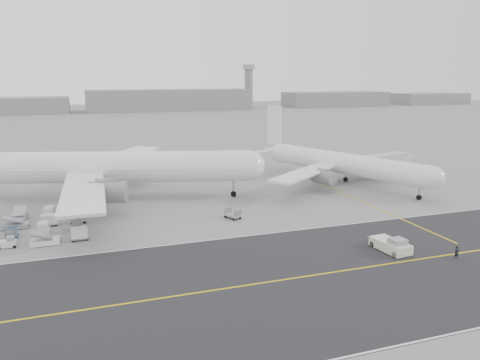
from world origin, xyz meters
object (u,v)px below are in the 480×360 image
object	(u,v)px
airliner_b	(340,163)
ground_crew_a	(457,252)
control_tower	(249,86)
jet_bridge	(381,162)
pushback_tug	(391,245)
airliner_a	(105,167)

from	to	relation	value
airliner_b	ground_crew_a	world-z (taller)	airliner_b
control_tower	jet_bridge	distance (m)	249.23
jet_bridge	ground_crew_a	bearing A→B (deg)	-127.17
control_tower	ground_crew_a	xyz separation A→B (m)	(-74.41, -284.42, -15.34)
jet_bridge	pushback_tug	bearing A→B (deg)	-137.37
control_tower	pushback_tug	world-z (taller)	control_tower
control_tower	airliner_a	world-z (taller)	control_tower
control_tower	airliner_a	xyz separation A→B (m)	(-115.61, -237.70, -10.08)
control_tower	airliner_a	distance (m)	264.52
airliner_a	airliner_b	size ratio (longest dim) A/B	1.36
control_tower	airliner_a	bearing A→B (deg)	-115.94
pushback_tug	ground_crew_a	size ratio (longest dim) A/B	4.14
control_tower	pushback_tug	distance (m)	291.19
control_tower	pushback_tug	xyz separation A→B (m)	(-80.75, -279.35, -15.37)
airliner_a	pushback_tug	bearing A→B (deg)	-124.00
ground_crew_a	jet_bridge	bearing A→B (deg)	67.62
pushback_tug	ground_crew_a	bearing A→B (deg)	-44.32
airliner_a	airliner_b	world-z (taller)	airliner_a
pushback_tug	airliner_b	bearing A→B (deg)	63.50
pushback_tug	ground_crew_a	distance (m)	8.12
control_tower	jet_bridge	world-z (taller)	control_tower
airliner_a	ground_crew_a	world-z (taller)	airliner_a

